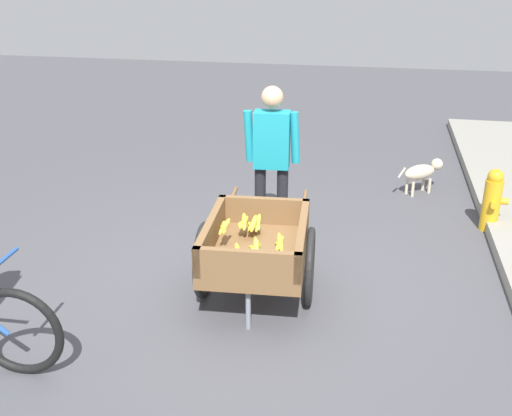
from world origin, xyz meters
name	(u,v)px	position (x,y,z in m)	size (l,w,h in m)	color
ground_plane	(256,283)	(0.00, 0.00, 0.00)	(24.00, 24.00, 0.00)	#47474C
fruit_cart	(256,250)	(0.23, 0.05, 0.44)	(1.70, 0.99, 0.73)	brown
vendor_person	(272,152)	(-0.92, -0.04, 0.92)	(0.22, 0.55, 1.55)	black
dog	(422,172)	(-2.57, 1.51, 0.27)	(0.47, 0.54, 0.40)	beige
fire_hydrant	(492,200)	(-1.60, 2.16, 0.33)	(0.25, 0.25, 0.67)	gold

